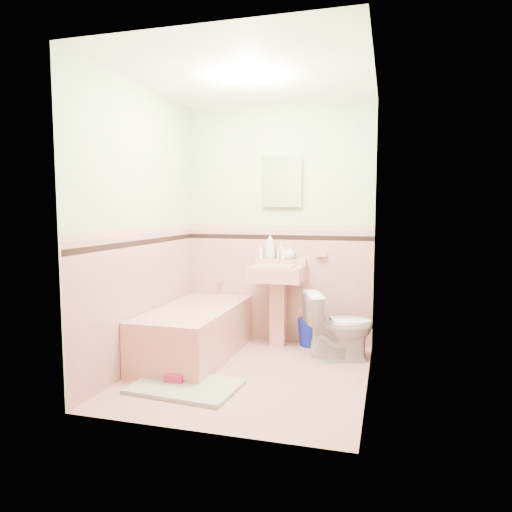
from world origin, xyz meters
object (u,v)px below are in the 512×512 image
(sink, at_px, (277,307))
(shoe, at_px, (174,378))
(soap_bottle_left, at_px, (270,245))
(soap_bottle_right, at_px, (290,252))
(toilet, at_px, (339,326))
(medicine_cabinet, at_px, (282,182))
(bathtub, at_px, (195,334))
(bucket, at_px, (311,332))
(soap_bottle_mid, at_px, (281,250))

(sink, distance_m, shoe, 1.44)
(soap_bottle_left, height_order, soap_bottle_right, soap_bottle_left)
(toilet, bearing_deg, soap_bottle_left, 40.21)
(sink, relative_size, medicine_cabinet, 1.79)
(bathtub, xyz_separation_m, medicine_cabinet, (0.68, 0.74, 1.47))
(bucket, bearing_deg, sink, -157.92)
(soap_bottle_left, height_order, bucket, soap_bottle_left)
(soap_bottle_right, bearing_deg, soap_bottle_left, 180.00)
(bathtub, height_order, shoe, bathtub)
(soap_bottle_mid, relative_size, soap_bottle_right, 1.23)
(sink, distance_m, soap_bottle_right, 0.59)
(soap_bottle_left, height_order, shoe, soap_bottle_left)
(bathtub, relative_size, shoe, 9.88)
(medicine_cabinet, relative_size, soap_bottle_mid, 2.67)
(sink, height_order, soap_bottle_mid, soap_bottle_mid)
(soap_bottle_left, bearing_deg, soap_bottle_mid, 0.00)
(soap_bottle_mid, relative_size, bucket, 0.63)
(sink, xyz_separation_m, toilet, (0.66, -0.24, -0.10))
(bathtub, bearing_deg, sink, 37.93)
(sink, bearing_deg, shoe, -112.90)
(soap_bottle_left, xyz_separation_m, soap_bottle_right, (0.21, 0.00, -0.07))
(bathtub, xyz_separation_m, shoe, (0.14, -0.76, -0.16))
(soap_bottle_right, xyz_separation_m, shoe, (-0.64, -1.47, -0.90))
(soap_bottle_right, relative_size, shoe, 0.94)
(sink, xyz_separation_m, shoe, (-0.54, -1.29, -0.36))
(bathtub, height_order, soap_bottle_right, soap_bottle_right)
(soap_bottle_left, xyz_separation_m, bucket, (0.45, -0.04, -0.89))
(bathtub, relative_size, soap_bottle_mid, 8.54)
(sink, bearing_deg, bucket, 22.08)
(medicine_cabinet, bearing_deg, soap_bottle_right, -17.29)
(sink, distance_m, medicine_cabinet, 1.30)
(shoe, bearing_deg, medicine_cabinet, 66.66)
(medicine_cabinet, bearing_deg, sink, -90.00)
(soap_bottle_mid, bearing_deg, bucket, -7.56)
(sink, xyz_separation_m, medicine_cabinet, (0.00, 0.21, 1.28))
(soap_bottle_left, relative_size, bucket, 0.98)
(soap_bottle_left, xyz_separation_m, soap_bottle_mid, (0.12, 0.00, -0.05))
(bucket, distance_m, shoe, 1.67)
(bathtub, xyz_separation_m, soap_bottle_left, (0.56, 0.71, 0.81))
(bathtub, bearing_deg, soap_bottle_mid, 46.08)
(soap_bottle_left, height_order, soap_bottle_mid, soap_bottle_left)
(toilet, bearing_deg, bucket, 19.32)
(sink, bearing_deg, soap_bottle_mid, 88.78)
(toilet, bearing_deg, shoe, 109.69)
(sink, relative_size, shoe, 5.53)
(bucket, bearing_deg, bathtub, -146.74)
(sink, relative_size, soap_bottle_mid, 4.78)
(bathtub, distance_m, toilet, 1.37)
(toilet, bearing_deg, bathtub, 80.88)
(bathtub, relative_size, soap_bottle_right, 10.48)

